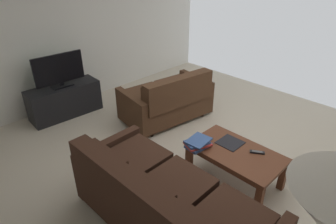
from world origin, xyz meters
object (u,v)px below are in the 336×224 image
object	(u,v)px
sofa_main	(164,205)
tv_remote	(257,152)
loveseat_near	(168,99)
coffee_table	(236,156)
book_stack	(198,143)
loose_magazine	(230,143)
tv_stand	(65,101)
flat_tv	(59,70)

from	to	relation	value
sofa_main	tv_remote	bearing A→B (deg)	-99.61
loveseat_near	coffee_table	distance (m)	1.63
sofa_main	book_stack	world-z (taller)	sofa_main
sofa_main	book_stack	size ratio (longest dim) A/B	5.91
coffee_table	loose_magazine	size ratio (longest dim) A/B	3.87
sofa_main	loose_magazine	world-z (taller)	sofa_main
sofa_main	coffee_table	distance (m)	1.09
book_stack	tv_remote	xyz separation A→B (m)	(-0.54, -0.38, -0.04)
loveseat_near	book_stack	xyz separation A→B (m)	(-1.20, 0.71, 0.11)
sofa_main	tv_stand	bearing A→B (deg)	-9.29
sofa_main	flat_tv	xyz separation A→B (m)	(2.82, -0.46, 0.42)
flat_tv	book_stack	distance (m)	2.54
loveseat_near	loose_magazine	size ratio (longest dim) A/B	5.51
flat_tv	tv_remote	xyz separation A→B (m)	(-3.03, -0.76, -0.36)
sofa_main	flat_tv	bearing A→B (deg)	-9.31
flat_tv	loose_magazine	xyz separation A→B (m)	(-2.71, -0.72, -0.37)
sofa_main	loose_magazine	distance (m)	1.19
loveseat_near	loose_magazine	distance (m)	1.47
loveseat_near	coffee_table	size ratio (longest dim) A/B	1.42
tv_stand	book_stack	bearing A→B (deg)	-171.09
loose_magazine	book_stack	bearing A→B (deg)	55.82
sofa_main	loose_magazine	size ratio (longest dim) A/B	7.44
loveseat_near	tv_remote	size ratio (longest dim) A/B	9.14
tv_remote	coffee_table	bearing A→B (deg)	36.67
flat_tv	book_stack	xyz separation A→B (m)	(-2.49, -0.39, -0.32)
tv_stand	book_stack	xyz separation A→B (m)	(-2.49, -0.39, 0.20)
loveseat_near	flat_tv	size ratio (longest dim) A/B	1.86
book_stack	sofa_main	bearing A→B (deg)	111.40
coffee_table	flat_tv	size ratio (longest dim) A/B	1.31
sofa_main	book_stack	distance (m)	0.92
loveseat_near	loose_magazine	bearing A→B (deg)	164.95
sofa_main	flat_tv	world-z (taller)	flat_tv
loveseat_near	tv_stand	distance (m)	1.70
loveseat_near	tv_remote	world-z (taller)	loveseat_near
sofa_main	loose_magazine	bearing A→B (deg)	-84.41
coffee_table	book_stack	bearing A→B (deg)	33.72
loose_magazine	sofa_main	bearing A→B (deg)	95.20
sofa_main	tv_remote	size ratio (longest dim) A/B	12.35
flat_tv	tv_remote	size ratio (longest dim) A/B	4.92
sofa_main	tv_remote	world-z (taller)	sofa_main
coffee_table	loose_magazine	bearing A→B (deg)	-30.89
loveseat_near	flat_tv	xyz separation A→B (m)	(1.29, 1.10, 0.43)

